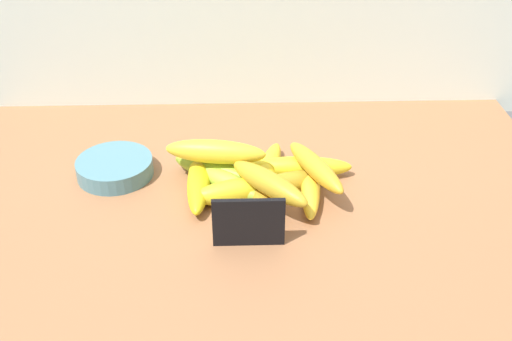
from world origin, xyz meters
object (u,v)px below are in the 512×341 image
(fruit_bowl, at_px, (115,167))
(banana_4, at_px, (216,170))
(banana_10, at_px, (315,167))
(banana_9, at_px, (269,183))
(banana_1, at_px, (199,180))
(banana_3, at_px, (285,184))
(banana_2, at_px, (297,167))
(chalkboard_sign, at_px, (249,224))
(banana_8, at_px, (225,181))
(banana_0, at_px, (267,170))
(banana_7, at_px, (237,191))
(banana_11, at_px, (215,152))
(banana_5, at_px, (263,201))
(banana_6, at_px, (311,184))

(fruit_bowl, xyz_separation_m, banana_4, (0.18, -0.02, 0.01))
(banana_10, bearing_deg, banana_9, -149.28)
(banana_1, xyz_separation_m, banana_3, (0.15, -0.01, -0.00))
(fruit_bowl, distance_m, banana_10, 0.36)
(banana_2, bearing_deg, banana_1, -168.54)
(chalkboard_sign, relative_size, banana_8, 0.68)
(chalkboard_sign, bearing_deg, banana_0, 78.42)
(banana_0, xyz_separation_m, banana_2, (0.05, 0.00, 0.00))
(banana_2, xyz_separation_m, banana_4, (-0.14, -0.01, 0.00))
(banana_7, bearing_deg, banana_11, 121.78)
(banana_5, bearing_deg, fruit_bowl, 157.01)
(banana_11, bearing_deg, banana_0, 6.55)
(banana_10, bearing_deg, fruit_bowl, 169.85)
(banana_0, height_order, banana_4, banana_4)
(banana_7, xyz_separation_m, banana_11, (-0.04, 0.06, 0.04))
(chalkboard_sign, bearing_deg, banana_5, 74.10)
(banana_2, distance_m, banana_9, 0.11)
(banana_3, bearing_deg, banana_11, 163.09)
(banana_6, relative_size, banana_7, 1.27)
(banana_4, xyz_separation_m, banana_11, (0.00, -0.01, 0.04))
(banana_0, bearing_deg, fruit_bowl, 176.06)
(banana_0, height_order, banana_11, banana_11)
(chalkboard_sign, height_order, banana_5, chalkboard_sign)
(banana_8, distance_m, banana_11, 0.05)
(banana_5, xyz_separation_m, banana_9, (0.01, -0.00, 0.04))
(chalkboard_sign, distance_m, banana_0, 0.19)
(banana_4, height_order, banana_10, banana_10)
(banana_2, xyz_separation_m, banana_5, (-0.06, -0.10, -0.00))
(banana_7, distance_m, banana_11, 0.08)
(banana_3, relative_size, banana_5, 0.92)
(banana_6, bearing_deg, banana_2, 112.49)
(banana_11, bearing_deg, banana_8, -60.26)
(banana_3, distance_m, banana_9, 0.06)
(banana_2, bearing_deg, banana_9, -119.66)
(banana_1, relative_size, banana_9, 1.17)
(banana_3, bearing_deg, banana_10, 2.22)
(banana_3, distance_m, banana_7, 0.09)
(banana_5, relative_size, banana_6, 0.85)
(banana_3, bearing_deg, fruit_bowl, 167.80)
(fruit_bowl, bearing_deg, banana_2, -2.84)
(banana_3, xyz_separation_m, banana_10, (0.05, 0.00, 0.03))
(banana_4, relative_size, banana_9, 1.06)
(banana_3, height_order, banana_5, banana_3)
(banana_5, bearing_deg, banana_2, 55.94)
(banana_8, relative_size, banana_10, 0.95)
(banana_4, distance_m, banana_5, 0.12)
(banana_8, height_order, banana_9, banana_9)
(banana_10, bearing_deg, banana_5, -152.23)
(banana_8, distance_m, banana_10, 0.16)
(banana_3, distance_m, banana_4, 0.13)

